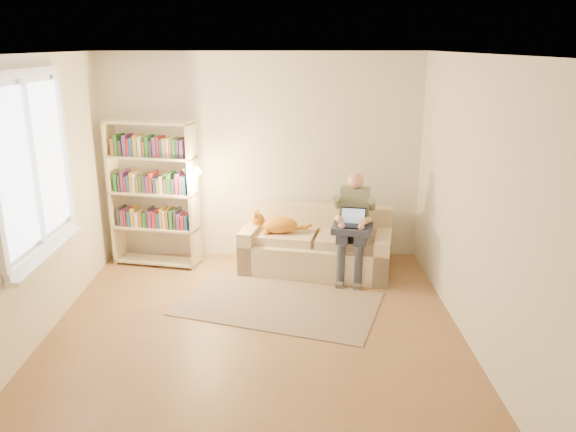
{
  "coord_description": "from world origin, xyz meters",
  "views": [
    {
      "loc": [
        0.31,
        -4.74,
        2.68
      ],
      "look_at": [
        0.32,
        1.0,
        0.91
      ],
      "focal_mm": 35.0,
      "sensor_mm": 36.0,
      "label": 1
    }
  ],
  "objects_px": {
    "cat": "(280,224)",
    "laptop": "(347,221)",
    "sofa": "(317,248)",
    "bookshelf": "(153,187)",
    "person": "(353,220)"
  },
  "relations": [
    {
      "from": "person",
      "to": "bookshelf",
      "type": "height_order",
      "value": "bookshelf"
    },
    {
      "from": "cat",
      "to": "laptop",
      "type": "height_order",
      "value": "laptop"
    },
    {
      "from": "cat",
      "to": "bookshelf",
      "type": "bearing_deg",
      "value": -174.73
    },
    {
      "from": "bookshelf",
      "to": "sofa",
      "type": "bearing_deg",
      "value": 7.39
    },
    {
      "from": "sofa",
      "to": "laptop",
      "type": "xyz_separation_m",
      "value": [
        0.32,
        -0.31,
        0.45
      ]
    },
    {
      "from": "laptop",
      "to": "sofa",
      "type": "bearing_deg",
      "value": 147.72
    },
    {
      "from": "cat",
      "to": "laptop",
      "type": "xyz_separation_m",
      "value": [
        0.77,
        -0.29,
        0.14
      ]
    },
    {
      "from": "sofa",
      "to": "laptop",
      "type": "distance_m",
      "value": 0.64
    },
    {
      "from": "laptop",
      "to": "bookshelf",
      "type": "bearing_deg",
      "value": -179.56
    },
    {
      "from": "bookshelf",
      "to": "cat",
      "type": "bearing_deg",
      "value": 5.27
    },
    {
      "from": "cat",
      "to": "bookshelf",
      "type": "xyz_separation_m",
      "value": [
        -1.55,
        0.18,
        0.42
      ]
    },
    {
      "from": "person",
      "to": "sofa",
      "type": "bearing_deg",
      "value": 162.56
    },
    {
      "from": "person",
      "to": "cat",
      "type": "distance_m",
      "value": 0.9
    },
    {
      "from": "cat",
      "to": "laptop",
      "type": "bearing_deg",
      "value": -8.69
    },
    {
      "from": "sofa",
      "to": "bookshelf",
      "type": "distance_m",
      "value": 2.13
    }
  ]
}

